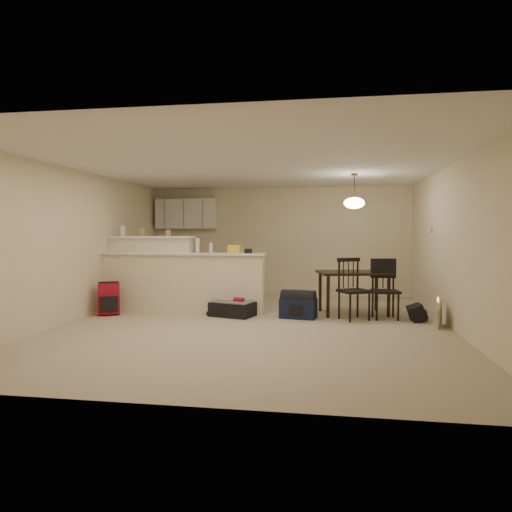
% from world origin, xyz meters
% --- Properties ---
extents(room, '(7.00, 7.02, 2.50)m').
position_xyz_m(room, '(0.00, 0.00, 1.25)').
color(room, '#B9A98E').
rests_on(room, ground).
extents(breakfast_bar, '(3.08, 0.58, 1.39)m').
position_xyz_m(breakfast_bar, '(-1.76, 0.98, 0.61)').
color(breakfast_bar, beige).
rests_on(breakfast_bar, ground).
extents(upper_cabinets, '(1.40, 0.34, 0.70)m').
position_xyz_m(upper_cabinets, '(-2.20, 3.32, 1.90)').
color(upper_cabinets, white).
rests_on(upper_cabinets, room).
extents(kitchen_counter, '(1.80, 0.60, 0.90)m').
position_xyz_m(kitchen_counter, '(-2.00, 3.19, 0.45)').
color(kitchen_counter, white).
rests_on(kitchen_counter, ground).
extents(thermostat, '(0.02, 0.12, 0.12)m').
position_xyz_m(thermostat, '(2.98, 1.55, 1.50)').
color(thermostat, beige).
rests_on(thermostat, room).
extents(jar, '(0.10, 0.10, 0.20)m').
position_xyz_m(jar, '(-2.76, 1.12, 1.49)').
color(jar, silver).
rests_on(jar, breakfast_bar).
extents(cereal_box, '(0.10, 0.07, 0.16)m').
position_xyz_m(cereal_box, '(-2.35, 1.12, 1.47)').
color(cereal_box, '#A48B55').
rests_on(cereal_box, breakfast_bar).
extents(small_box, '(0.08, 0.06, 0.12)m').
position_xyz_m(small_box, '(-1.84, 1.12, 1.45)').
color(small_box, '#A48B55').
rests_on(small_box, breakfast_bar).
extents(bottle_a, '(0.07, 0.07, 0.26)m').
position_xyz_m(bottle_a, '(-1.21, 0.90, 1.22)').
color(bottle_a, silver).
rests_on(bottle_a, breakfast_bar).
extents(bottle_b, '(0.06, 0.06, 0.18)m').
position_xyz_m(bottle_b, '(-0.96, 0.90, 1.18)').
color(bottle_b, silver).
rests_on(bottle_b, breakfast_bar).
extents(bag_lump, '(0.22, 0.18, 0.14)m').
position_xyz_m(bag_lump, '(-0.53, 0.90, 1.16)').
color(bag_lump, '#A48B55').
rests_on(bag_lump, breakfast_bar).
extents(pouch, '(0.12, 0.10, 0.08)m').
position_xyz_m(pouch, '(-0.27, 0.90, 1.13)').
color(pouch, '#A48B55').
rests_on(pouch, breakfast_bar).
extents(dining_table, '(1.37, 1.07, 0.76)m').
position_xyz_m(dining_table, '(1.59, 1.15, 0.67)').
color(dining_table, black).
rests_on(dining_table, ground).
extents(pendant_lamp, '(0.36, 0.36, 0.62)m').
position_xyz_m(pendant_lamp, '(1.59, 1.15, 1.99)').
color(pendant_lamp, brown).
rests_on(pendant_lamp, room).
extents(dining_chair_near, '(0.60, 0.59, 1.03)m').
position_xyz_m(dining_chair_near, '(1.57, 0.59, 0.51)').
color(dining_chair_near, black).
rests_on(dining_chair_near, ground).
extents(dining_chair_far, '(0.48, 0.46, 0.99)m').
position_xyz_m(dining_chair_far, '(2.10, 0.76, 0.50)').
color(dining_chair_far, black).
rests_on(dining_chair_far, ground).
extents(suitcase, '(0.83, 0.66, 0.25)m').
position_xyz_m(suitcase, '(-0.50, 0.61, 0.12)').
color(suitcase, black).
rests_on(suitcase, ground).
extents(red_backpack, '(0.43, 0.37, 0.55)m').
position_xyz_m(red_backpack, '(-2.70, 0.41, 0.27)').
color(red_backpack, maroon).
rests_on(red_backpack, ground).
extents(navy_duffel, '(0.65, 0.43, 0.33)m').
position_xyz_m(navy_duffel, '(0.64, 0.61, 0.16)').
color(navy_duffel, '#111A37').
rests_on(navy_duffel, ground).
extents(black_daypack, '(0.23, 0.32, 0.27)m').
position_xyz_m(black_daypack, '(2.58, 0.61, 0.14)').
color(black_daypack, black).
rests_on(black_daypack, ground).
extents(cardboard_sheet, '(0.16, 0.45, 0.36)m').
position_xyz_m(cardboard_sheet, '(2.85, 0.19, 0.18)').
color(cardboard_sheet, '#A48B55').
rests_on(cardboard_sheet, ground).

